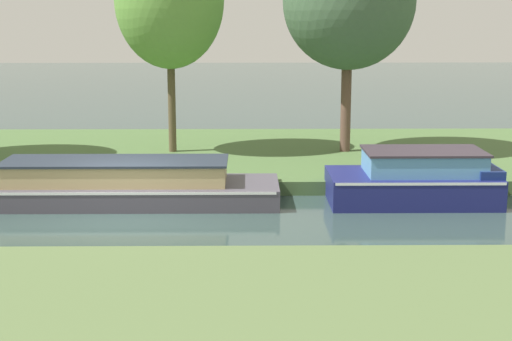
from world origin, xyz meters
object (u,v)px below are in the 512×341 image
at_px(navy_narrowboat, 416,180).
at_px(willow_tree_right, 349,1).
at_px(slate_barge, 105,185).
at_px(willow_tree_centre, 169,0).
at_px(mooring_post_near, 366,164).

relative_size(navy_narrowboat, willow_tree_right, 0.62).
height_order(navy_narrowboat, willow_tree_right, willow_tree_right).
bearing_deg(slate_barge, navy_narrowboat, 0.00).
bearing_deg(willow_tree_centre, navy_narrowboat, -38.25).
bearing_deg(willow_tree_right, slate_barge, -142.56).
bearing_deg(willow_tree_centre, willow_tree_right, -1.00).
xyz_separation_m(navy_narrowboat, willow_tree_right, (-1.23, 5.55, 4.82)).
bearing_deg(mooring_post_near, willow_tree_centre, 144.72).
height_order(slate_barge, willow_tree_right, willow_tree_right).
height_order(navy_narrowboat, mooring_post_near, navy_narrowboat).
distance_m(navy_narrowboat, willow_tree_centre, 10.35).
distance_m(navy_narrowboat, mooring_post_near, 1.81).
xyz_separation_m(willow_tree_centre, willow_tree_right, (5.94, -0.10, -0.05)).
distance_m(willow_tree_right, mooring_post_near, 6.24).
relative_size(navy_narrowboat, willow_tree_centre, 0.61).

